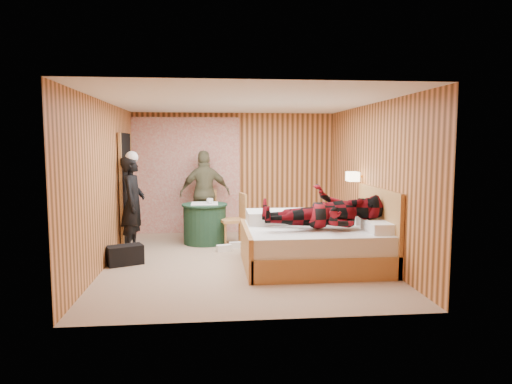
{
  "coord_description": "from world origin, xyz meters",
  "views": [
    {
      "loc": [
        -0.49,
        -7.13,
        1.85
      ],
      "look_at": [
        0.26,
        0.45,
        1.05
      ],
      "focal_mm": 32.0,
      "sensor_mm": 36.0,
      "label": 1
    }
  ],
  "objects": [
    {
      "name": "sneaker_right",
      "position": [
        -0.06,
        0.87,
        0.05
      ],
      "size": [
        0.25,
        0.11,
        0.11
      ],
      "primitive_type": "cube",
      "rotation": [
        0.0,
        0.0,
        0.02
      ],
      "color": "white",
      "rests_on": "floor"
    },
    {
      "name": "book_lower",
      "position": [
        1.88,
        0.09,
        0.53
      ],
      "size": [
        0.18,
        0.24,
        0.02
      ],
      "primitive_type": "imported",
      "rotation": [
        0.0,
        0.0,
        0.09
      ],
      "color": "white",
      "rests_on": "nightstand"
    },
    {
      "name": "floor",
      "position": [
        0.0,
        0.0,
        0.0
      ],
      "size": [
        4.2,
        5.0,
        0.01
      ],
      "primitive_type": "cube",
      "color": "#9E8468",
      "rests_on": "ground"
    },
    {
      "name": "woman_standing",
      "position": [
        -1.85,
        0.9,
        0.83
      ],
      "size": [
        0.44,
        0.63,
        1.65
      ],
      "primitive_type": "imported",
      "rotation": [
        0.0,
        0.0,
        1.49
      ],
      "color": "black",
      "rests_on": "floor"
    },
    {
      "name": "cup_nightstand",
      "position": [
        1.88,
        0.27,
        0.56
      ],
      "size": [
        0.13,
        0.13,
        0.09
      ],
      "primitive_type": "imported",
      "rotation": [
        0.0,
        0.0,
        0.42
      ],
      "color": "white",
      "rests_on": "nightstand"
    },
    {
      "name": "wall_right",
      "position": [
        2.1,
        0.0,
        1.25
      ],
      "size": [
        0.02,
        5.0,
        2.5
      ],
      "primitive_type": "cube",
      "color": "#E69258",
      "rests_on": "floor"
    },
    {
      "name": "man_on_bed",
      "position": [
        1.15,
        -0.64,
        1.02
      ],
      "size": [
        0.86,
        0.67,
        1.77
      ],
      "primitive_type": "imported",
      "rotation": [
        0.0,
        1.57,
        0.0
      ],
      "color": "maroon",
      "rests_on": "bed"
    },
    {
      "name": "chair_far",
      "position": [
        -0.61,
        2.02,
        0.54
      ],
      "size": [
        0.47,
        0.47,
        0.93
      ],
      "rotation": [
        0.0,
        0.0,
        -0.14
      ],
      "color": "tan",
      "rests_on": "floor"
    },
    {
      "name": "sneaker_left",
      "position": [
        -0.28,
        0.64,
        0.06
      ],
      "size": [
        0.28,
        0.17,
        0.11
      ],
      "primitive_type": "cube",
      "rotation": [
        0.0,
        0.0,
        0.26
      ],
      "color": "white",
      "rests_on": "floor"
    },
    {
      "name": "wall_back",
      "position": [
        0.0,
        2.5,
        1.25
      ],
      "size": [
        4.2,
        0.02,
        2.5
      ],
      "primitive_type": "cube",
      "color": "#E69258",
      "rests_on": "floor"
    },
    {
      "name": "nightstand",
      "position": [
        1.88,
        0.14,
        0.27
      ],
      "size": [
        0.4,
        0.54,
        0.52
      ],
      "color": "tan",
      "rests_on": "floor"
    },
    {
      "name": "wall_lamp",
      "position": [
        1.92,
        0.45,
        1.3
      ],
      "size": [
        0.26,
        0.24,
        0.16
      ],
      "color": "gold",
      "rests_on": "wall_right"
    },
    {
      "name": "bed",
      "position": [
        1.12,
        -0.41,
        0.34
      ],
      "size": [
        2.19,
        1.73,
        1.19
      ],
      "color": "tan",
      "rests_on": "floor"
    },
    {
      "name": "wall_left",
      "position": [
        -2.1,
        0.0,
        1.25
      ],
      "size": [
        0.02,
        5.0,
        2.5
      ],
      "primitive_type": "cube",
      "color": "#E69258",
      "rests_on": "floor"
    },
    {
      "name": "cup_table",
      "position": [
        -0.52,
        1.3,
        0.8
      ],
      "size": [
        0.13,
        0.13,
        0.1
      ],
      "primitive_type": "imported",
      "rotation": [
        0.0,
        0.0,
        -0.07
      ],
      "color": "white",
      "rests_on": "round_table"
    },
    {
      "name": "man_at_table",
      "position": [
        -0.62,
        2.06,
        0.86
      ],
      "size": [
        1.06,
        0.55,
        1.72
      ],
      "primitive_type": "imported",
      "rotation": [
        0.0,
        0.0,
        3.28
      ],
      "color": "#676445",
      "rests_on": "floor"
    },
    {
      "name": "book_upper",
      "position": [
        1.88,
        0.09,
        0.55
      ],
      "size": [
        0.18,
        0.24,
        0.02
      ],
      "primitive_type": "imported",
      "rotation": [
        0.0,
        0.0,
        -0.09
      ],
      "color": "white",
      "rests_on": "nightstand"
    },
    {
      "name": "ceiling",
      "position": [
        0.0,
        0.0,
        2.5
      ],
      "size": [
        4.2,
        5.0,
        0.01
      ],
      "primitive_type": "cube",
      "color": "white",
      "rests_on": "wall_back"
    },
    {
      "name": "round_table",
      "position": [
        -0.62,
        1.35,
        0.38
      ],
      "size": [
        0.85,
        0.85,
        0.75
      ],
      "color": "#20462F",
      "rests_on": "floor"
    },
    {
      "name": "duffel_bag",
      "position": [
        -1.83,
        -0.08,
        0.15
      ],
      "size": [
        0.6,
        0.48,
        0.3
      ],
      "primitive_type": "cube",
      "rotation": [
        0.0,
        0.0,
        0.42
      ],
      "color": "black",
      "rests_on": "floor"
    },
    {
      "name": "chair_near",
      "position": [
        -0.03,
        1.13,
        0.55
      ],
      "size": [
        0.51,
        0.51,
        0.95
      ],
      "rotation": [
        0.0,
        0.0,
        -1.37
      ],
      "color": "tan",
      "rests_on": "floor"
    },
    {
      "name": "doorway",
      "position": [
        -2.06,
        1.4,
        1.02
      ],
      "size": [
        0.06,
        0.9,
        2.05
      ],
      "primitive_type": "cube",
      "color": "black",
      "rests_on": "floor"
    },
    {
      "name": "curtain",
      "position": [
        -1.0,
        2.43,
        1.2
      ],
      "size": [
        2.2,
        0.08,
        2.4
      ],
      "primitive_type": "cube",
      "color": "beige",
      "rests_on": "floor"
    }
  ]
}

